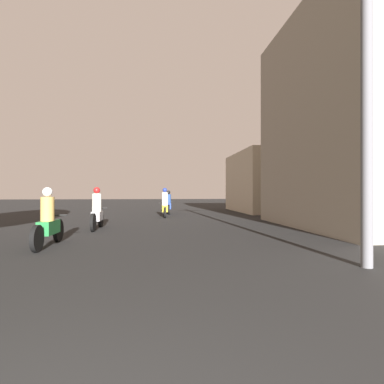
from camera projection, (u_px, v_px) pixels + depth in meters
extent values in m
cylinder|color=black|center=(58.00, 230.00, 8.25)|extent=(0.10, 0.62, 0.62)
cylinder|color=black|center=(37.00, 239.00, 6.78)|extent=(0.10, 0.62, 0.62)
cube|color=#1E6B33|center=(49.00, 227.00, 7.51)|extent=(0.30, 0.86, 0.34)
cylinder|color=black|center=(55.00, 215.00, 7.99)|extent=(0.60, 0.04, 0.04)
cylinder|color=#B28E47|center=(47.00, 209.00, 7.43)|extent=(0.32, 0.32, 0.60)
sphere|color=silver|center=(47.00, 192.00, 7.43)|extent=(0.24, 0.24, 0.24)
cylinder|color=black|center=(101.00, 219.00, 11.69)|extent=(0.10, 0.64, 0.64)
cylinder|color=black|center=(93.00, 223.00, 10.30)|extent=(0.10, 0.64, 0.64)
cube|color=#ADADB2|center=(97.00, 216.00, 11.00)|extent=(0.30, 0.72, 0.34)
cylinder|color=black|center=(100.00, 208.00, 11.45)|extent=(0.60, 0.04, 0.04)
cylinder|color=silver|center=(97.00, 203.00, 10.93)|extent=(0.32, 0.32, 0.66)
sphere|color=#A51919|center=(97.00, 190.00, 10.93)|extent=(0.24, 0.24, 0.24)
cylinder|color=black|center=(165.00, 211.00, 17.14)|extent=(0.10, 0.58, 0.58)
cylinder|color=black|center=(165.00, 212.00, 15.86)|extent=(0.10, 0.58, 0.58)
cube|color=gold|center=(165.00, 208.00, 16.50)|extent=(0.30, 0.88, 0.36)
cylinder|color=black|center=(165.00, 203.00, 16.91)|extent=(0.60, 0.04, 0.04)
cylinder|color=silver|center=(165.00, 199.00, 16.41)|extent=(0.32, 0.32, 0.71)
sphere|color=navy|center=(165.00, 190.00, 16.41)|extent=(0.24, 0.24, 0.24)
cylinder|color=black|center=(168.00, 208.00, 19.62)|extent=(0.10, 0.61, 0.61)
cylinder|color=black|center=(169.00, 209.00, 18.33)|extent=(0.10, 0.61, 0.61)
cube|color=#1E389E|center=(168.00, 206.00, 18.98)|extent=(0.30, 0.73, 0.37)
cylinder|color=black|center=(168.00, 201.00, 19.40)|extent=(0.60, 0.04, 0.04)
cylinder|color=navy|center=(168.00, 199.00, 18.90)|extent=(0.32, 0.32, 0.56)
sphere|color=black|center=(168.00, 192.00, 18.90)|extent=(0.24, 0.24, 0.24)
cube|color=gray|center=(362.00, 121.00, 11.64)|extent=(5.57, 7.43, 8.24)
cube|color=beige|center=(269.00, 182.00, 21.42)|extent=(4.73, 7.03, 4.17)
cylinder|color=slate|center=(367.00, 84.00, 5.41)|extent=(0.20, 0.20, 6.62)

